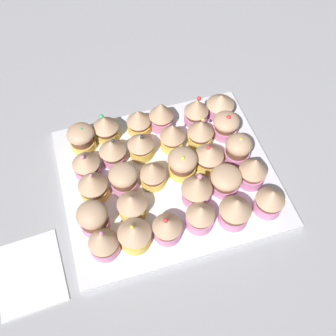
% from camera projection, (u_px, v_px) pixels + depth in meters
% --- Properties ---
extents(ground_plane, '(1.80, 1.80, 0.03)m').
position_uv_depth(ground_plane, '(168.00, 182.00, 0.88)').
color(ground_plane, '#9E9EA3').
extents(baking_tray, '(0.46, 0.39, 0.01)m').
position_uv_depth(baking_tray, '(168.00, 177.00, 0.86)').
color(baking_tray, silver).
rests_on(baking_tray, ground_plane).
extents(cupcake_0, '(0.06, 0.06, 0.07)m').
position_uv_depth(cupcake_0, '(103.00, 241.00, 0.73)').
color(cupcake_0, pink).
rests_on(cupcake_0, baking_tray).
extents(cupcake_1, '(0.07, 0.07, 0.07)m').
position_uv_depth(cupcake_1, '(135.00, 234.00, 0.74)').
color(cupcake_1, '#EFC651').
rests_on(cupcake_1, baking_tray).
extents(cupcake_2, '(0.06, 0.06, 0.07)m').
position_uv_depth(cupcake_2, '(167.00, 227.00, 0.75)').
color(cupcake_2, pink).
rests_on(cupcake_2, baking_tray).
extents(cupcake_3, '(0.06, 0.06, 0.07)m').
position_uv_depth(cupcake_3, '(200.00, 216.00, 0.76)').
color(cupcake_3, pink).
rests_on(cupcake_3, baking_tray).
extents(cupcake_4, '(0.06, 0.06, 0.08)m').
position_uv_depth(cupcake_4, '(235.00, 210.00, 0.76)').
color(cupcake_4, pink).
rests_on(cupcake_4, baking_tray).
extents(cupcake_5, '(0.06, 0.06, 0.07)m').
position_uv_depth(cupcake_5, '(270.00, 200.00, 0.78)').
color(cupcake_5, pink).
rests_on(cupcake_5, baking_tray).
extents(cupcake_6, '(0.06, 0.06, 0.07)m').
position_uv_depth(cupcake_6, '(93.00, 218.00, 0.76)').
color(cupcake_6, pink).
rests_on(cupcake_6, baking_tray).
extents(cupcake_7, '(0.06, 0.06, 0.07)m').
position_uv_depth(cupcake_7, '(132.00, 205.00, 0.78)').
color(cupcake_7, '#EFC651').
rests_on(cupcake_7, baking_tray).
extents(cupcake_8, '(0.06, 0.06, 0.08)m').
position_uv_depth(cupcake_8, '(197.00, 188.00, 0.79)').
color(cupcake_8, pink).
rests_on(cupcake_8, baking_tray).
extents(cupcake_9, '(0.07, 0.07, 0.06)m').
position_uv_depth(cupcake_9, '(226.00, 180.00, 0.81)').
color(cupcake_9, pink).
rests_on(cupcake_9, baking_tray).
extents(cupcake_10, '(0.06, 0.06, 0.08)m').
position_uv_depth(cupcake_10, '(253.00, 170.00, 0.82)').
color(cupcake_10, pink).
rests_on(cupcake_10, baking_tray).
extents(cupcake_11, '(0.06, 0.06, 0.08)m').
position_uv_depth(cupcake_11, '(93.00, 184.00, 0.80)').
color(cupcake_11, '#EFC651').
rests_on(cupcake_11, baking_tray).
extents(cupcake_12, '(0.06, 0.06, 0.06)m').
position_uv_depth(cupcake_12, '(124.00, 180.00, 0.81)').
color(cupcake_12, pink).
rests_on(cupcake_12, baking_tray).
extents(cupcake_13, '(0.06, 0.06, 0.07)m').
position_uv_depth(cupcake_13, '(153.00, 173.00, 0.82)').
color(cupcake_13, '#EFC651').
rests_on(cupcake_13, baking_tray).
extents(cupcake_14, '(0.06, 0.06, 0.07)m').
position_uv_depth(cupcake_14, '(183.00, 164.00, 0.83)').
color(cupcake_14, '#EFC651').
rests_on(cupcake_14, baking_tray).
extents(cupcake_15, '(0.06, 0.06, 0.07)m').
position_uv_depth(cupcake_15, '(209.00, 156.00, 0.84)').
color(cupcake_15, '#EFC651').
rests_on(cupcake_15, baking_tray).
extents(cupcake_16, '(0.06, 0.06, 0.07)m').
position_uv_depth(cupcake_16, '(238.00, 150.00, 0.85)').
color(cupcake_16, pink).
rests_on(cupcake_16, baking_tray).
extents(cupcake_17, '(0.06, 0.06, 0.07)m').
position_uv_depth(cupcake_17, '(86.00, 163.00, 0.83)').
color(cupcake_17, pink).
rests_on(cupcake_17, baking_tray).
extents(cupcake_18, '(0.06, 0.06, 0.07)m').
position_uv_depth(cupcake_18, '(113.00, 151.00, 0.85)').
color(cupcake_18, pink).
rests_on(cupcake_18, baking_tray).
extents(cupcake_19, '(0.06, 0.06, 0.07)m').
position_uv_depth(cupcake_19, '(141.00, 145.00, 0.86)').
color(cupcake_19, '#EFC651').
rests_on(cupcake_19, baking_tray).
extents(cupcake_20, '(0.06, 0.06, 0.08)m').
position_uv_depth(cupcake_20, '(172.00, 136.00, 0.87)').
color(cupcake_20, '#EFC651').
rests_on(cupcake_20, baking_tray).
extents(cupcake_21, '(0.06, 0.06, 0.07)m').
position_uv_depth(cupcake_21, '(201.00, 132.00, 0.88)').
color(cupcake_21, '#EFC651').
rests_on(cupcake_21, baking_tray).
extents(cupcake_22, '(0.06, 0.06, 0.07)m').
position_uv_depth(cupcake_22, '(226.00, 125.00, 0.89)').
color(cupcake_22, pink).
rests_on(cupcake_22, baking_tray).
extents(cupcake_23, '(0.06, 0.06, 0.07)m').
position_uv_depth(cupcake_23, '(82.00, 138.00, 0.87)').
color(cupcake_23, '#EFC651').
rests_on(cupcake_23, baking_tray).
extents(cupcake_24, '(0.06, 0.06, 0.08)m').
position_uv_depth(cupcake_24, '(106.00, 127.00, 0.88)').
color(cupcake_24, '#EFC651').
rests_on(cupcake_24, baking_tray).
extents(cupcake_25, '(0.06, 0.06, 0.07)m').
position_uv_depth(cupcake_25, '(139.00, 121.00, 0.90)').
color(cupcake_25, '#EFC651').
rests_on(cupcake_25, baking_tray).
extents(cupcake_26, '(0.06, 0.06, 0.08)m').
position_uv_depth(cupcake_26, '(161.00, 115.00, 0.90)').
color(cupcake_26, pink).
rests_on(cupcake_26, baking_tray).
extents(cupcake_27, '(0.06, 0.06, 0.08)m').
position_uv_depth(cupcake_27, '(196.00, 111.00, 0.91)').
color(cupcake_27, pink).
rests_on(cupcake_27, baking_tray).
extents(cupcake_28, '(0.07, 0.07, 0.06)m').
position_uv_depth(cupcake_28, '(220.00, 104.00, 0.93)').
color(cupcake_28, pink).
rests_on(cupcake_28, baking_tray).
extents(napkin, '(0.13, 0.15, 0.01)m').
position_uv_depth(napkin, '(30.00, 273.00, 0.75)').
color(napkin, white).
rests_on(napkin, ground_plane).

